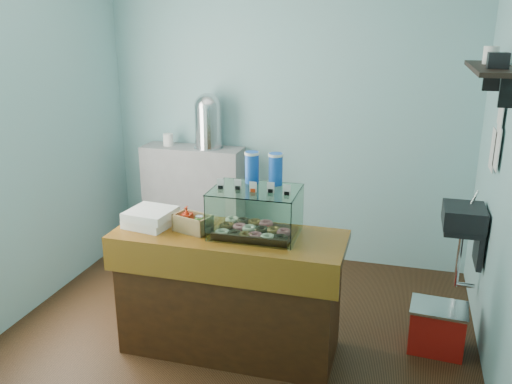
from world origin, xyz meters
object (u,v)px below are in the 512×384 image
(display_case, at_px, (256,210))
(red_cooler, at_px, (437,328))
(coffee_urn, at_px, (208,120))
(counter, at_px, (230,292))

(display_case, distance_m, red_cooler, 1.58)
(display_case, height_order, coffee_urn, coffee_urn)
(display_case, relative_size, red_cooler, 1.42)
(counter, height_order, display_case, display_case)
(counter, xyz_separation_m, display_case, (0.18, 0.08, 0.61))
(counter, xyz_separation_m, red_cooler, (1.44, 0.39, -0.28))
(counter, distance_m, red_cooler, 1.52)
(coffee_urn, xyz_separation_m, red_cooler, (2.17, -1.19, -1.20))
(display_case, xyz_separation_m, red_cooler, (1.27, 0.31, -0.89))
(coffee_urn, distance_m, red_cooler, 2.75)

